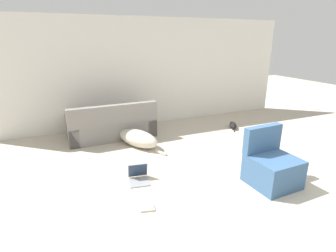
# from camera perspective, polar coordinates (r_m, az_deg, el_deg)

# --- Properties ---
(ground_plane) EXTENTS (20.00, 20.00, 0.00)m
(ground_plane) POSITION_cam_1_polar(r_m,az_deg,el_deg) (3.80, 17.78, -15.84)
(ground_plane) COLOR #BCB29E
(wall_back) EXTENTS (7.45, 0.06, 2.59)m
(wall_back) POSITION_cam_1_polar(r_m,az_deg,el_deg) (6.69, -3.47, 11.61)
(wall_back) COLOR silver
(wall_back) RESTS_ON ground_plane
(couch) EXTENTS (1.88, 0.94, 0.80)m
(couch) POSITION_cam_1_polar(r_m,az_deg,el_deg) (5.94, -12.19, 0.04)
(couch) COLOR gray
(couch) RESTS_ON ground_plane
(dog) EXTENTS (0.86, 1.39, 0.33)m
(dog) POSITION_cam_1_polar(r_m,az_deg,el_deg) (5.42, -7.05, -2.53)
(dog) COLOR beige
(dog) RESTS_ON ground_plane
(cat) EXTENTS (0.34, 0.54, 0.14)m
(cat) POSITION_cam_1_polar(r_m,az_deg,el_deg) (6.63, 13.96, 0.16)
(cat) COLOR black
(cat) RESTS_ON ground_plane
(laptop_open) EXTENTS (0.35, 0.38, 0.26)m
(laptop_open) POSITION_cam_1_polar(r_m,az_deg,el_deg) (4.15, -6.44, -10.60)
(laptop_open) COLOR gray
(laptop_open) RESTS_ON ground_plane
(book_cream) EXTENTS (0.21, 0.18, 0.02)m
(book_cream) POSITION_cam_1_polar(r_m,az_deg,el_deg) (3.55, -4.53, -17.37)
(book_cream) COLOR beige
(book_cream) RESTS_ON ground_plane
(side_chair) EXTENTS (0.68, 0.68, 0.85)m
(side_chair) POSITION_cam_1_polar(r_m,az_deg,el_deg) (4.24, 21.52, -8.15)
(side_chair) COLOR #385B84
(side_chair) RESTS_ON ground_plane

